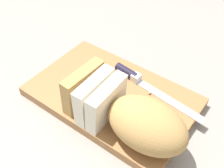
# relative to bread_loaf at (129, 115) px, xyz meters

# --- Properties ---
(ground_plane) EXTENTS (3.00, 3.00, 0.00)m
(ground_plane) POSITION_rel_bread_loaf_xyz_m (0.09, -0.07, -0.07)
(ground_plane) COLOR gray
(cutting_board) EXTENTS (0.39, 0.26, 0.02)m
(cutting_board) POSITION_rel_bread_loaf_xyz_m (0.09, -0.07, -0.06)
(cutting_board) COLOR #9E6B3D
(cutting_board) RESTS_ON ground_plane
(bread_loaf) EXTENTS (0.27, 0.13, 0.09)m
(bread_loaf) POSITION_rel_bread_loaf_xyz_m (0.00, 0.00, 0.00)
(bread_loaf) COLOR tan
(bread_loaf) RESTS_ON cutting_board
(bread_knife) EXTENTS (0.25, 0.06, 0.02)m
(bread_knife) POSITION_rel_bread_loaf_xyz_m (0.06, -0.13, -0.04)
(bread_knife) COLOR silver
(bread_knife) RESTS_ON cutting_board
(crumb_near_knife) EXTENTS (0.00, 0.00, 0.00)m
(crumb_near_knife) POSITION_rel_bread_loaf_xyz_m (0.00, -0.09, -0.04)
(crumb_near_knife) COLOR tan
(crumb_near_knife) RESTS_ON cutting_board
(crumb_near_loaf) EXTENTS (0.01, 0.01, 0.01)m
(crumb_near_loaf) POSITION_rel_bread_loaf_xyz_m (0.01, -0.11, -0.04)
(crumb_near_loaf) COLOR tan
(crumb_near_loaf) RESTS_ON cutting_board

